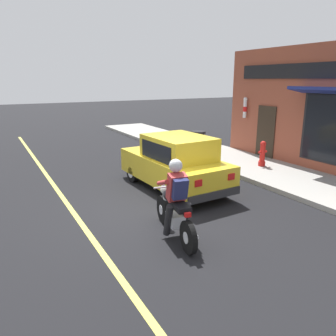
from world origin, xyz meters
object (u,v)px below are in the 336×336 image
Objects in this scene: car_hatchback at (175,163)px; fire_hydrant at (262,154)px; motorcycle_with_rider at (175,205)px; trash_bin at (198,143)px.

car_hatchback is 3.74m from fire_hydrant.
motorcycle_with_rider reaches higher than fire_hydrant.
car_hatchback is at bearing 59.65° from motorcycle_with_rider.
car_hatchback reaches higher than trash_bin.
motorcycle_with_rider is at bearing -128.24° from trash_bin.
motorcycle_with_rider reaches higher than car_hatchback.
fire_hydrant is 2.63m from trash_bin.
motorcycle_with_rider is 6.00m from fire_hydrant.
fire_hydrant is 0.90× the size of trash_bin.
car_hatchback is 3.81m from trash_bin.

